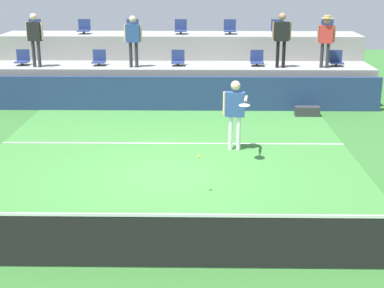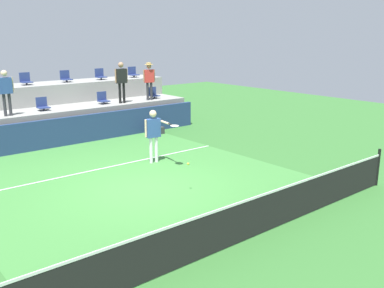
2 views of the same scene
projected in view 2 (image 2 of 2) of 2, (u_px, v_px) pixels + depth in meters
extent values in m
plane|color=#336B2D|center=(146.00, 188.00, 12.13)|extent=(40.00, 40.00, 0.00)
cube|color=#3D7F38|center=(127.00, 179.00, 12.87)|extent=(9.00, 10.00, 0.01)
cube|color=white|center=(104.00, 168.00, 13.92)|extent=(9.00, 0.06, 0.00)
cylinder|color=black|center=(378.00, 167.00, 12.22)|extent=(0.08, 0.08, 1.07)
cube|color=black|center=(252.00, 218.00, 9.03)|extent=(10.40, 0.01, 0.87)
cube|color=white|center=(253.00, 198.00, 8.92)|extent=(10.40, 0.02, 0.05)
cube|color=navy|center=(58.00, 133.00, 16.47)|extent=(13.00, 0.16, 1.10)
cube|color=gray|center=(45.00, 125.00, 17.43)|extent=(13.00, 1.80, 1.25)
cube|color=gray|center=(28.00, 109.00, 18.67)|extent=(13.00, 1.80, 2.10)
cylinder|color=#2D2D33|center=(44.00, 109.00, 17.12)|extent=(0.08, 0.08, 0.10)
cube|color=navy|center=(44.00, 108.00, 17.11)|extent=(0.44, 0.40, 0.04)
cube|color=navy|center=(41.00, 102.00, 17.19)|extent=(0.44, 0.04, 0.38)
cylinder|color=#2D2D33|center=(104.00, 103.00, 18.77)|extent=(0.08, 0.08, 0.10)
cube|color=navy|center=(104.00, 101.00, 18.75)|extent=(0.44, 0.40, 0.04)
cube|color=navy|center=(102.00, 96.00, 18.84)|extent=(0.44, 0.04, 0.38)
cylinder|color=#2D2D33|center=(154.00, 97.00, 20.41)|extent=(0.08, 0.08, 0.10)
cube|color=navy|center=(154.00, 96.00, 20.40)|extent=(0.44, 0.40, 0.04)
cube|color=navy|center=(152.00, 91.00, 20.48)|extent=(0.44, 0.04, 0.38)
cylinder|color=#2D2D33|center=(27.00, 84.00, 18.28)|extent=(0.08, 0.08, 0.10)
cube|color=navy|center=(26.00, 82.00, 18.26)|extent=(0.44, 0.40, 0.04)
cube|color=navy|center=(24.00, 77.00, 18.34)|extent=(0.44, 0.04, 0.38)
cylinder|color=#2D2D33|center=(67.00, 81.00, 19.39)|extent=(0.08, 0.08, 0.10)
cube|color=navy|center=(67.00, 79.00, 19.37)|extent=(0.44, 0.40, 0.04)
cube|color=navy|center=(65.00, 74.00, 19.45)|extent=(0.44, 0.04, 0.38)
cylinder|color=#2D2D33|center=(101.00, 79.00, 20.45)|extent=(0.08, 0.08, 0.10)
cube|color=navy|center=(101.00, 77.00, 20.43)|extent=(0.44, 0.40, 0.04)
cube|color=navy|center=(99.00, 72.00, 20.52)|extent=(0.44, 0.04, 0.38)
cylinder|color=#2D2D33|center=(134.00, 76.00, 21.57)|extent=(0.08, 0.08, 0.10)
cube|color=navy|center=(134.00, 75.00, 21.55)|extent=(0.44, 0.40, 0.04)
cube|color=navy|center=(132.00, 70.00, 21.64)|extent=(0.44, 0.04, 0.38)
cylinder|color=white|center=(151.00, 150.00, 14.38)|extent=(0.12, 0.12, 0.88)
cylinder|color=white|center=(156.00, 149.00, 14.48)|extent=(0.12, 0.12, 0.88)
cube|color=#2D4C8C|center=(153.00, 128.00, 14.24)|extent=(0.49, 0.24, 0.62)
sphere|color=beige|center=(153.00, 114.00, 14.13)|extent=(0.26, 0.26, 0.24)
cylinder|color=beige|center=(146.00, 128.00, 14.10)|extent=(0.08, 0.08, 0.58)
cylinder|color=beige|center=(164.00, 122.00, 14.11)|extent=(0.14, 0.56, 0.07)
cylinder|color=black|center=(170.00, 124.00, 13.80)|extent=(0.07, 0.26, 0.04)
ellipsoid|color=silver|center=(175.00, 126.00, 13.57)|extent=(0.30, 0.35, 0.03)
cylinder|color=#2D2D33|center=(5.00, 105.00, 15.86)|extent=(0.11, 0.11, 0.83)
cylinder|color=#2D2D33|center=(10.00, 105.00, 15.97)|extent=(0.11, 0.11, 0.83)
cube|color=#2D4C8C|center=(5.00, 86.00, 15.74)|extent=(0.45, 0.19, 0.59)
sphere|color=beige|center=(4.00, 73.00, 15.63)|extent=(0.23, 0.23, 0.22)
cylinder|color=beige|center=(13.00, 85.00, 15.89)|extent=(0.07, 0.07, 0.55)
cylinder|color=black|center=(120.00, 93.00, 18.85)|extent=(0.11, 0.11, 0.87)
cylinder|color=black|center=(124.00, 93.00, 18.97)|extent=(0.11, 0.11, 0.87)
cube|color=black|center=(121.00, 76.00, 18.72)|extent=(0.48, 0.19, 0.62)
sphere|color=#A87A5B|center=(121.00, 65.00, 18.61)|extent=(0.24, 0.24, 0.24)
cylinder|color=#A87A5B|center=(116.00, 76.00, 18.55)|extent=(0.07, 0.07, 0.58)
cylinder|color=#A87A5B|center=(127.00, 75.00, 18.88)|extent=(0.07, 0.07, 0.58)
cylinder|color=#2D2D33|center=(148.00, 91.00, 19.77)|extent=(0.13, 0.13, 0.81)
cylinder|color=#2D2D33|center=(151.00, 91.00, 19.85)|extent=(0.13, 0.13, 0.81)
cube|color=red|center=(149.00, 76.00, 19.64)|extent=(0.46, 0.26, 0.57)
sphere|color=#A87A5B|center=(149.00, 66.00, 19.53)|extent=(0.26, 0.26, 0.22)
cylinder|color=#A87A5B|center=(144.00, 76.00, 19.52)|extent=(0.08, 0.08, 0.54)
cylinder|color=#A87A5B|center=(154.00, 75.00, 19.75)|extent=(0.08, 0.08, 0.54)
cylinder|color=tan|center=(149.00, 65.00, 19.51)|extent=(0.46, 0.46, 0.01)
cylinder|color=tan|center=(149.00, 64.00, 19.50)|extent=(0.27, 0.27, 0.09)
sphere|color=#CCE033|center=(188.00, 164.00, 11.60)|extent=(0.07, 0.07, 0.07)
cube|color=#333338|center=(156.00, 131.00, 18.57)|extent=(0.76, 0.28, 0.30)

